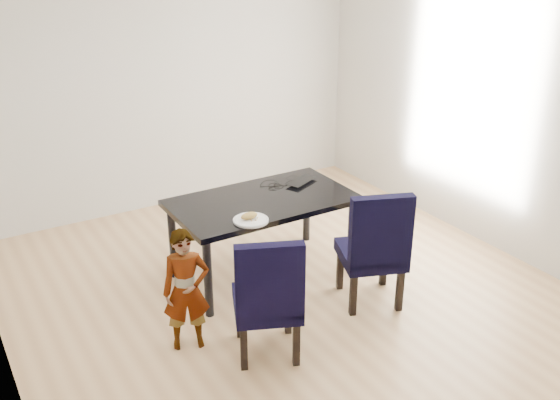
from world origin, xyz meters
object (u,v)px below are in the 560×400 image
dining_table (263,237)px  chair_left (267,293)px  child (186,290)px  chair_right (371,245)px  laptop (297,180)px  plate (251,220)px

dining_table → chair_left: 1.16m
dining_table → child: (-1.02, -0.65, 0.11)m
dining_table → chair_right: chair_right is taller
child → laptop: 1.75m
chair_right → dining_table: bearing=144.8°
child → chair_left: bearing=-19.2°
chair_left → laptop: 1.60m
chair_left → chair_right: chair_right is taller
chair_left → laptop: (1.03, 1.20, 0.26)m
chair_left → plate: bearing=93.7°
chair_right → laptop: (-0.07, 1.03, 0.24)m
chair_right → child: chair_right is taller
dining_table → chair_left: size_ratio=1.60×
chair_right → plate: size_ratio=3.60×
plate → laptop: bearing=34.2°
dining_table → laptop: bearing=21.2°
child → plate: (0.71, 0.30, 0.28)m
plate → laptop: size_ratio=0.85×
plate → child: bearing=-157.2°
laptop → plate: bearing=9.5°
chair_left → plate: (0.24, 0.66, 0.26)m
child → chair_right: bearing=11.2°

